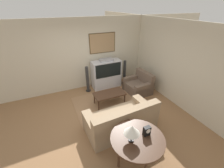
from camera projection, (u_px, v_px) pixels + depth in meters
The scene contains 13 objects.
ground_plane at pixel (101, 117), 4.63m from camera, with size 12.00×12.00×0.00m, color #8E6642.
wall_back at pixel (81, 55), 5.69m from camera, with size 12.00×0.10×2.70m.
wall_right at pixel (174, 63), 4.94m from camera, with size 0.06×12.00×2.70m.
area_rug at pixel (109, 103), 5.26m from camera, with size 2.34×1.76×0.01m.
tv at pixel (106, 74), 6.07m from camera, with size 1.17×0.47×1.22m.
couch at pixel (121, 120), 4.06m from camera, with size 1.92×1.06×0.86m.
armchair at pixel (139, 86), 5.83m from camera, with size 0.86×1.00×0.80m.
coffee_table at pixel (109, 94), 5.06m from camera, with size 1.04×0.55×0.43m.
console_table at pixel (137, 140), 2.99m from camera, with size 1.09×1.09×0.75m.
table_lamp at pixel (132, 130), 2.77m from camera, with size 0.31×0.31×0.37m.
mantel_clock at pixel (147, 131), 2.99m from camera, with size 0.14×0.10×0.20m.
speaker_tower_left at pixel (87, 80), 5.78m from camera, with size 0.20×0.20×1.03m.
speaker_tower_right at pixel (124, 73), 6.37m from camera, with size 0.20×0.20×1.03m.
Camera 1 is at (-1.18, -3.40, 3.10)m, focal length 24.00 mm.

